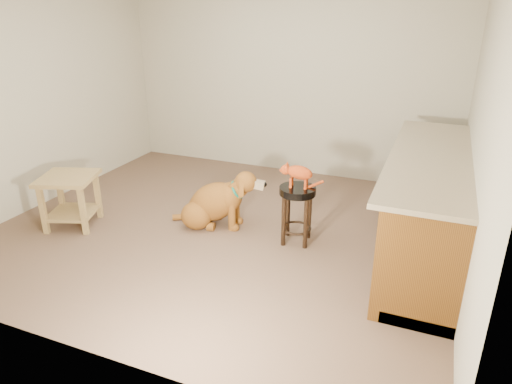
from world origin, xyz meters
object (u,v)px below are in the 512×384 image
at_px(tabby_kitten, 297,173).
at_px(wood_stool, 423,167).
at_px(side_table, 70,193).
at_px(padded_stool, 297,203).
at_px(golden_retriever, 215,203).

bearing_deg(tabby_kitten, wood_stool, 49.40).
relative_size(wood_stool, side_table, 1.14).
distance_m(padded_stool, wood_stool, 1.91).
bearing_deg(padded_stool, tabby_kitten, -178.67).
height_order(padded_stool, golden_retriever, golden_retriever).
xyz_separation_m(padded_stool, side_table, (-2.28, -0.54, -0.04)).
bearing_deg(wood_stool, golden_retriever, -141.36).
distance_m(wood_stool, golden_retriever, 2.51).
relative_size(padded_stool, tabby_kitten, 1.40).
height_order(padded_stool, wood_stool, wood_stool).
distance_m(padded_stool, side_table, 2.35).
relative_size(side_table, tabby_kitten, 1.66).
xyz_separation_m(padded_stool, golden_retriever, (-0.90, 0.04, -0.16)).
bearing_deg(side_table, golden_retriever, 22.55).
bearing_deg(golden_retriever, side_table, -167.61).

